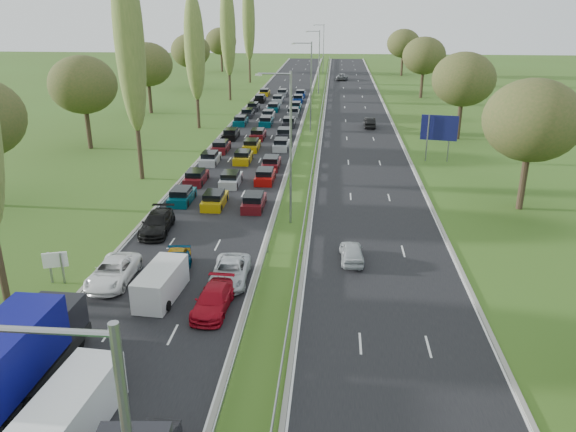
% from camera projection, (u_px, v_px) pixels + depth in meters
% --- Properties ---
extents(ground, '(260.00, 260.00, 0.00)m').
position_uv_depth(ground, '(311.00, 128.00, 80.00)').
color(ground, '#3B571B').
rests_on(ground, ground).
extents(near_carriageway, '(10.50, 215.00, 0.04)m').
position_uv_depth(near_carriageway, '(266.00, 124.00, 82.86)').
color(near_carriageway, black).
rests_on(near_carriageway, ground).
extents(far_carriageway, '(10.50, 215.00, 0.04)m').
position_uv_depth(far_carriageway, '(358.00, 126.00, 81.81)').
color(far_carriageway, black).
rests_on(far_carriageway, ground).
extents(central_reservation, '(2.36, 215.00, 0.32)m').
position_uv_depth(central_reservation, '(312.00, 121.00, 82.14)').
color(central_reservation, gray).
rests_on(central_reservation, ground).
extents(lamp_columns, '(0.18, 140.18, 12.00)m').
position_uv_depth(lamp_columns, '(311.00, 88.00, 76.02)').
color(lamp_columns, gray).
rests_on(lamp_columns, ground).
extents(poplar_row, '(2.80, 127.80, 22.44)m').
position_uv_depth(poplar_row, '(172.00, 43.00, 65.84)').
color(poplar_row, '#2D2116').
rests_on(poplar_row, ground).
extents(woodland_left, '(8.00, 166.00, 11.10)m').
position_uv_depth(woodland_left, '(70.00, 89.00, 63.15)').
color(woodland_left, '#2D2116').
rests_on(woodland_left, ground).
extents(woodland_right, '(8.00, 153.00, 11.10)m').
position_uv_depth(woodland_right, '(479.00, 89.00, 63.34)').
color(woodland_right, '#2D2116').
rests_on(woodland_right, ground).
extents(traffic_queue_fill, '(9.07, 67.77, 0.80)m').
position_uv_depth(traffic_queue_fill, '(262.00, 128.00, 78.04)').
color(traffic_queue_fill, '#053F4C').
rests_on(traffic_queue_fill, ground).
extents(near_car_2, '(2.41, 5.16, 1.43)m').
position_uv_depth(near_car_2, '(113.00, 272.00, 35.51)').
color(near_car_2, white).
rests_on(near_car_2, near_carriageway).
extents(near_car_3, '(2.45, 5.28, 1.49)m').
position_uv_depth(near_car_3, '(157.00, 223.00, 43.37)').
color(near_car_3, black).
rests_on(near_car_3, near_carriageway).
extents(near_car_7, '(2.18, 4.64, 1.31)m').
position_uv_depth(near_car_7, '(174.00, 268.00, 36.21)').
color(near_car_7, '#053755').
rests_on(near_car_7, near_carriageway).
extents(near_car_8, '(1.86, 4.09, 1.36)m').
position_uv_depth(near_car_8, '(175.00, 261.00, 37.10)').
color(near_car_8, '#AD7B0B').
rests_on(near_car_8, near_carriageway).
extents(near_car_10, '(2.40, 4.94, 1.35)m').
position_uv_depth(near_car_10, '(230.00, 271.00, 35.64)').
color(near_car_10, silver).
rests_on(near_car_10, near_carriageway).
extents(near_car_11, '(2.07, 4.68, 1.33)m').
position_uv_depth(near_car_11, '(213.00, 300.00, 32.22)').
color(near_car_11, '#A40A19').
rests_on(near_car_11, near_carriageway).
extents(far_car_0, '(1.72, 3.91, 1.31)m').
position_uv_depth(far_car_0, '(352.00, 252.00, 38.47)').
color(far_car_0, '#B1B8BB').
rests_on(far_car_0, far_carriageway).
extents(far_car_1, '(1.55, 4.29, 1.41)m').
position_uv_depth(far_car_1, '(369.00, 122.00, 80.39)').
color(far_car_1, black).
rests_on(far_car_1, far_carriageway).
extents(far_car_2, '(2.93, 5.55, 1.49)m').
position_uv_depth(far_car_2, '(342.00, 77.00, 131.02)').
color(far_car_2, slate).
rests_on(far_car_2, far_carriageway).
extents(blue_lorry, '(2.48, 8.91, 3.76)m').
position_uv_depth(blue_lorry, '(18.00, 355.00, 24.98)').
color(blue_lorry, black).
rests_on(blue_lorry, near_carriageway).
extents(white_van_front, '(2.17, 5.53, 2.22)m').
position_uv_depth(white_van_front, '(75.00, 406.00, 23.03)').
color(white_van_front, white).
rests_on(white_van_front, near_carriageway).
extents(white_van_rear, '(1.87, 4.77, 1.92)m').
position_uv_depth(white_van_rear, '(162.00, 282.00, 33.72)').
color(white_van_rear, silver).
rests_on(white_van_rear, near_carriageway).
extents(info_sign, '(1.46, 0.55, 2.10)m').
position_uv_depth(info_sign, '(56.00, 263.00, 35.21)').
color(info_sign, gray).
rests_on(info_sign, ground).
extents(direction_sign, '(3.95, 0.80, 5.20)m').
position_uv_depth(direction_sign, '(439.00, 130.00, 62.08)').
color(direction_sign, gray).
rests_on(direction_sign, ground).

